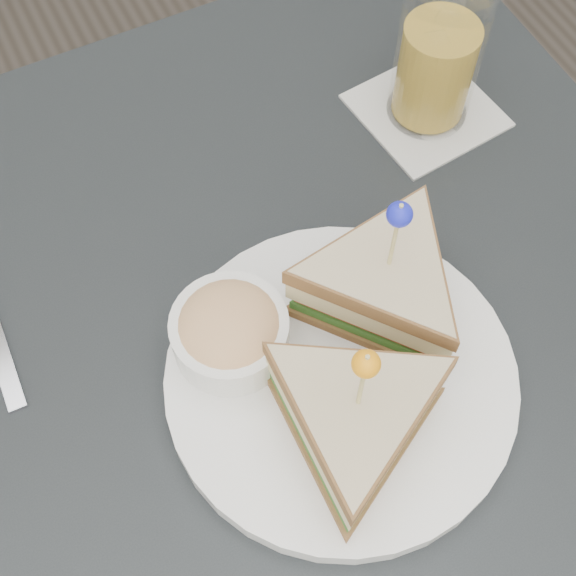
{
  "coord_description": "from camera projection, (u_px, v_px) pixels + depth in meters",
  "views": [
    {
      "loc": [
        -0.13,
        -0.28,
        1.37
      ],
      "look_at": [
        0.01,
        0.01,
        0.8
      ],
      "focal_mm": 50.0,
      "sensor_mm": 36.0,
      "label": 1
    }
  ],
  "objects": [
    {
      "name": "table",
      "position": [
        283.0,
        365.0,
        0.76
      ],
      "size": [
        0.8,
        0.8,
        0.75
      ],
      "color": "black",
      "rests_on": "ground"
    },
    {
      "name": "plate_meal",
      "position": [
        349.0,
        355.0,
        0.63
      ],
      "size": [
        0.32,
        0.31,
        0.17
      ],
      "rotation": [
        0.0,
        0.0,
        -0.02
      ],
      "color": "white",
      "rests_on": "table"
    },
    {
      "name": "drink_set",
      "position": [
        437.0,
        59.0,
        0.75
      ],
      "size": [
        0.14,
        0.14,
        0.16
      ],
      "rotation": [
        0.0,
        0.0,
        0.11
      ],
      "color": "silver",
      "rests_on": "table"
    },
    {
      "name": "ground_plane",
      "position": [
        285.0,
        526.0,
        1.35
      ],
      "size": [
        3.5,
        3.5,
        0.0
      ],
      "primitive_type": "plane",
      "color": "#3F3833"
    }
  ]
}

